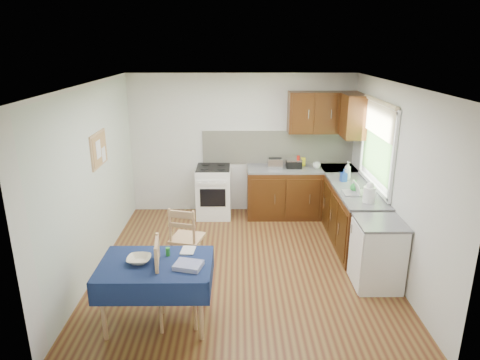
{
  "coord_description": "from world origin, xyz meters",
  "views": [
    {
      "loc": [
        -0.08,
        -5.4,
        2.99
      ],
      "look_at": [
        -0.04,
        0.17,
        1.2
      ],
      "focal_mm": 32.0,
      "sensor_mm": 36.0,
      "label": 1
    }
  ],
  "objects_px": {
    "chair_far": "(186,236)",
    "kettle": "(369,193)",
    "toaster": "(275,163)",
    "dining_table": "(156,272)",
    "sandwich_press": "(294,163)",
    "chair_near": "(172,279)",
    "dish_rack": "(356,192)"
  },
  "relations": [
    {
      "from": "dining_table",
      "to": "chair_far",
      "type": "distance_m",
      "value": 1.2
    },
    {
      "from": "chair_far",
      "to": "kettle",
      "type": "relative_size",
      "value": 3.19
    },
    {
      "from": "chair_far",
      "to": "sandwich_press",
      "type": "xyz_separation_m",
      "value": [
        1.69,
        1.92,
        0.49
      ]
    },
    {
      "from": "chair_near",
      "to": "sandwich_press",
      "type": "relative_size",
      "value": 3.84
    },
    {
      "from": "dining_table",
      "to": "chair_near",
      "type": "distance_m",
      "value": 0.19
    },
    {
      "from": "dining_table",
      "to": "sandwich_press",
      "type": "distance_m",
      "value": 3.64
    },
    {
      "from": "chair_far",
      "to": "sandwich_press",
      "type": "relative_size",
      "value": 3.49
    },
    {
      "from": "toaster",
      "to": "dish_rack",
      "type": "relative_size",
      "value": 0.7
    },
    {
      "from": "dining_table",
      "to": "kettle",
      "type": "relative_size",
      "value": 4.18
    },
    {
      "from": "chair_far",
      "to": "toaster",
      "type": "xyz_separation_m",
      "value": [
        1.36,
        1.86,
        0.5
      ]
    },
    {
      "from": "chair_far",
      "to": "sandwich_press",
      "type": "height_order",
      "value": "sandwich_press"
    },
    {
      "from": "chair_far",
      "to": "dish_rack",
      "type": "relative_size",
      "value": 2.5
    },
    {
      "from": "chair_near",
      "to": "chair_far",
      "type": "bearing_deg",
      "value": -8.63
    },
    {
      "from": "chair_far",
      "to": "sandwich_press",
      "type": "distance_m",
      "value": 2.6
    },
    {
      "from": "dining_table",
      "to": "sandwich_press",
      "type": "bearing_deg",
      "value": 73.05
    },
    {
      "from": "chair_far",
      "to": "kettle",
      "type": "bearing_deg",
      "value": -161.17
    },
    {
      "from": "toaster",
      "to": "kettle",
      "type": "height_order",
      "value": "kettle"
    },
    {
      "from": "chair_far",
      "to": "toaster",
      "type": "distance_m",
      "value": 2.36
    },
    {
      "from": "dining_table",
      "to": "dish_rack",
      "type": "distance_m",
      "value": 3.15
    },
    {
      "from": "sandwich_press",
      "to": "dish_rack",
      "type": "distance_m",
      "value": 1.55
    },
    {
      "from": "dish_rack",
      "to": "kettle",
      "type": "bearing_deg",
      "value": -75.11
    },
    {
      "from": "chair_near",
      "to": "dish_rack",
      "type": "relative_size",
      "value": 2.75
    },
    {
      "from": "chair_near",
      "to": "kettle",
      "type": "relative_size",
      "value": 3.51
    },
    {
      "from": "toaster",
      "to": "dish_rack",
      "type": "height_order",
      "value": "toaster"
    },
    {
      "from": "sandwich_press",
      "to": "kettle",
      "type": "height_order",
      "value": "kettle"
    },
    {
      "from": "chair_far",
      "to": "kettle",
      "type": "height_order",
      "value": "kettle"
    },
    {
      "from": "chair_far",
      "to": "toaster",
      "type": "relative_size",
      "value": 3.56
    },
    {
      "from": "sandwich_press",
      "to": "kettle",
      "type": "bearing_deg",
      "value": -58.7
    },
    {
      "from": "dining_table",
      "to": "chair_near",
      "type": "height_order",
      "value": "chair_near"
    },
    {
      "from": "chair_near",
      "to": "toaster",
      "type": "height_order",
      "value": "toaster"
    },
    {
      "from": "sandwich_press",
      "to": "dish_rack",
      "type": "relative_size",
      "value": 0.71
    },
    {
      "from": "dining_table",
      "to": "toaster",
      "type": "distance_m",
      "value": 3.43
    }
  ]
}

